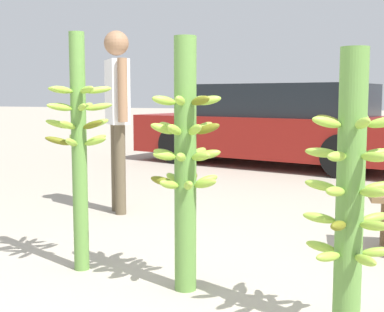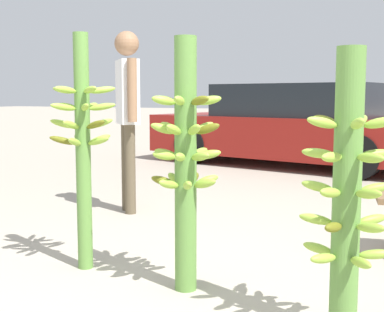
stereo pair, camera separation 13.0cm
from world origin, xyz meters
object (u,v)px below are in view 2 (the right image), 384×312
banana_stalk_center (186,159)px  vendor_person (128,102)px  parked_car (296,126)px  banana_stalk_right (347,194)px  banana_stalk_left (83,142)px

banana_stalk_center → vendor_person: (-1.43, 1.60, 0.29)m
vendor_person → parked_car: bearing=-50.7°
banana_stalk_right → parked_car: 6.23m
parked_car → banana_stalk_center: bearing=-159.7°
banana_stalk_left → banana_stalk_right: (1.68, -0.28, -0.15)m
banana_stalk_center → banana_stalk_right: banana_stalk_center is taller
banana_stalk_left → vendor_person: 1.70m
banana_stalk_center → vendor_person: size_ratio=0.84×
banana_stalk_right → vendor_person: vendor_person is taller
banana_stalk_center → vendor_person: vendor_person is taller
banana_stalk_left → parked_car: bearing=91.8°
banana_stalk_center → banana_stalk_right: size_ratio=1.08×
banana_stalk_left → banana_stalk_center: banana_stalk_left is taller
banana_stalk_right → parked_car: banana_stalk_right is taller
vendor_person → parked_car: size_ratio=0.36×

